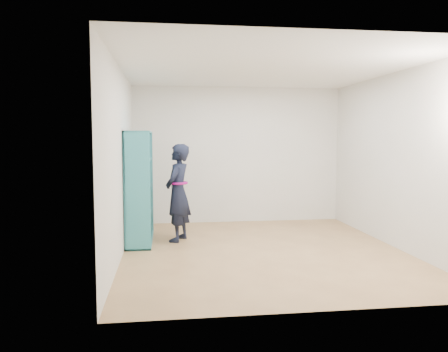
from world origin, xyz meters
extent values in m
plane|color=olive|center=(0.00, 0.00, 0.00)|extent=(4.50, 4.50, 0.00)
plane|color=white|center=(0.00, 0.00, 2.60)|extent=(4.50, 4.50, 0.00)
cube|color=silver|center=(-2.00, 0.00, 1.30)|extent=(0.02, 4.50, 2.60)
cube|color=silver|center=(2.00, 0.00, 1.30)|extent=(0.02, 4.50, 2.60)
cube|color=silver|center=(0.00, 2.25, 1.30)|extent=(4.00, 0.02, 2.60)
cube|color=silver|center=(0.00, -2.25, 1.30)|extent=(4.00, 0.02, 2.60)
cube|color=teal|center=(-1.80, 0.23, 0.87)|extent=(0.38, 0.03, 1.74)
cube|color=teal|center=(-1.80, 1.51, 0.87)|extent=(0.38, 0.03, 1.74)
cube|color=teal|center=(-1.80, 0.87, 0.01)|extent=(0.38, 1.30, 0.03)
cube|color=teal|center=(-1.80, 0.87, 1.72)|extent=(0.38, 1.30, 0.03)
cube|color=teal|center=(-1.98, 0.87, 0.87)|extent=(0.03, 1.30, 1.74)
cube|color=teal|center=(-1.80, 0.66, 0.87)|extent=(0.35, 0.03, 1.68)
cube|color=teal|center=(-1.80, 1.08, 0.87)|extent=(0.35, 0.03, 1.68)
cube|color=teal|center=(-1.80, 0.87, 0.45)|extent=(0.35, 1.25, 0.03)
cube|color=teal|center=(-1.80, 0.87, 0.87)|extent=(0.35, 1.25, 0.03)
cube|color=teal|center=(-1.80, 0.87, 1.29)|extent=(0.35, 1.25, 0.03)
cube|color=beige|center=(-1.78, 0.45, 0.07)|extent=(0.24, 0.15, 0.06)
cube|color=black|center=(-1.77, 0.39, 0.60)|extent=(0.20, 0.17, 0.28)
cube|color=maroon|center=(-1.77, 0.39, 1.04)|extent=(0.20, 0.17, 0.31)
cube|color=silver|center=(-1.78, 0.45, 1.33)|extent=(0.24, 0.15, 0.06)
cube|color=navy|center=(-1.77, 0.81, 0.18)|extent=(0.20, 0.17, 0.28)
cube|color=brown|center=(-1.77, 0.81, 0.59)|extent=(0.20, 0.17, 0.25)
cube|color=#BFB28C|center=(-1.78, 0.86, 0.93)|extent=(0.24, 0.15, 0.09)
cube|color=#26594C|center=(-1.77, 0.81, 1.42)|extent=(0.20, 0.17, 0.23)
cube|color=beige|center=(-1.77, 1.22, 0.20)|extent=(0.20, 0.17, 0.32)
cube|color=black|center=(-1.78, 1.28, 0.51)|extent=(0.24, 0.15, 0.09)
cube|color=maroon|center=(-1.77, 1.22, 1.02)|extent=(0.20, 0.17, 0.28)
cube|color=silver|center=(-1.77, 1.22, 1.45)|extent=(0.20, 0.17, 0.29)
imported|color=black|center=(-1.20, 0.79, 0.77)|extent=(0.56, 0.66, 1.54)
torus|color=#970B72|center=(-1.20, 0.79, 0.93)|extent=(0.42, 0.42, 0.04)
cube|color=silver|center=(-1.29, 0.93, 0.87)|extent=(0.04, 0.10, 0.13)
cube|color=black|center=(-1.29, 0.93, 0.87)|extent=(0.04, 0.10, 0.13)
camera|label=1|loc=(-1.39, -6.08, 1.63)|focal=35.00mm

